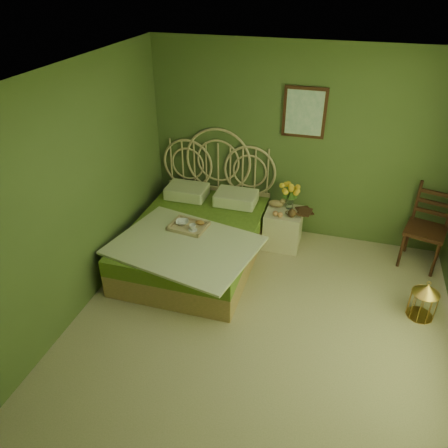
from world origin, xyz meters
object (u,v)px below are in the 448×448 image
(nightstand, at_px, (284,222))
(bed, at_px, (196,237))
(chair, at_px, (427,221))
(birdcage, at_px, (424,301))

(nightstand, bearing_deg, bed, -149.19)
(nightstand, xyz_separation_m, chair, (1.76, 0.14, 0.24))
(nightstand, height_order, birdcage, nightstand)
(nightstand, bearing_deg, birdcage, -30.07)
(birdcage, bearing_deg, chair, 87.34)
(nightstand, relative_size, birdcage, 2.20)
(bed, distance_m, birdcage, 2.77)
(bed, relative_size, nightstand, 2.42)
(nightstand, distance_m, birdcage, 1.98)
(bed, height_order, birdcage, bed)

